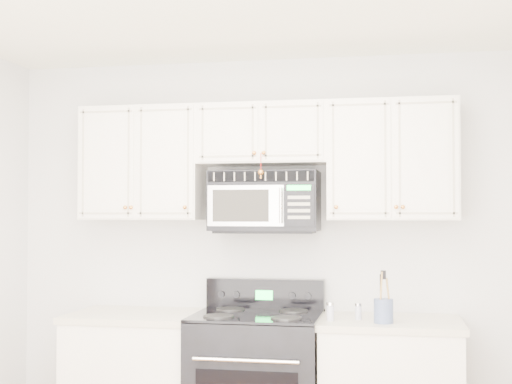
# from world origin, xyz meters

# --- Properties ---
(room) EXTENTS (3.51, 3.51, 2.61)m
(room) POSITION_xyz_m (0.00, 0.00, 1.30)
(room) COLOR brown
(room) RESTS_ON ground
(upper_cabinets) EXTENTS (2.44, 0.37, 0.75)m
(upper_cabinets) POSITION_xyz_m (0.00, 1.58, 1.93)
(upper_cabinets) COLOR silver
(upper_cabinets) RESTS_ON ground
(microwave) EXTENTS (0.70, 0.40, 0.38)m
(microwave) POSITION_xyz_m (0.01, 1.57, 1.64)
(microwave) COLOR black
(microwave) RESTS_ON ground
(utensil_crock) EXTENTS (0.11, 0.11, 0.30)m
(utensil_crock) POSITION_xyz_m (0.76, 1.28, 1.00)
(utensil_crock) COLOR #4F5D8A
(utensil_crock) RESTS_ON base_cabinet_right
(shaker_salt) EXTENTS (0.05, 0.05, 0.11)m
(shaker_salt) POSITION_xyz_m (0.45, 1.31, 0.98)
(shaker_salt) COLOR #ABACC1
(shaker_salt) RESTS_ON base_cabinet_right
(shaker_pepper) EXTENTS (0.04, 0.04, 0.10)m
(shaker_pepper) POSITION_xyz_m (0.61, 1.39, 0.97)
(shaker_pepper) COLOR #ABACC1
(shaker_pepper) RESTS_ON base_cabinet_right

